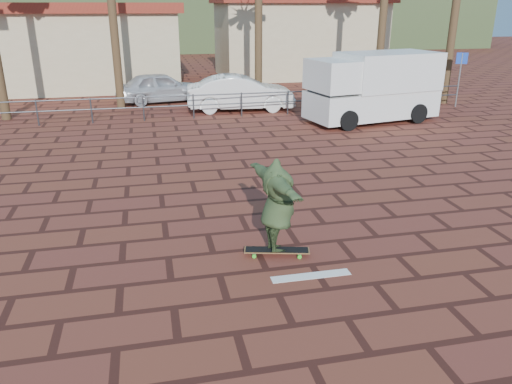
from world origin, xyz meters
The scene contains 12 objects.
ground centered at (0.00, 0.00, 0.00)m, with size 120.00×120.00×0.00m, color maroon.
paint_stripe centered at (0.70, -1.20, 0.00)m, with size 1.40×0.22×0.01m, color white.
guardrail centered at (0.00, 12.00, 0.68)m, with size 24.06×0.06×1.00m.
building_west centered at (-6.00, 22.00, 2.28)m, with size 12.60×7.60×4.50m.
building_east centered at (8.00, 24.00, 2.54)m, with size 10.60×6.60×5.00m.
hill_front centered at (0.00, 50.00, 3.00)m, with size 70.00×18.00×6.00m, color #384C28.
longboard centered at (0.32, -0.34, 0.10)m, with size 1.24×0.55×0.12m.
skateboarder centered at (0.32, -0.34, 1.00)m, with size 2.17×0.59×1.77m, color #324425.
campervan centered at (6.91, 10.01, 1.40)m, with size 5.45×3.09×2.66m.
car_silver centered at (-1.13, 16.00, 0.71)m, with size 1.69×4.20×1.43m, color #B5B7BC.
car_white centered at (2.20, 13.28, 0.77)m, with size 1.62×4.65×1.53m, color white.
street_sign centered at (12.00, 12.00, 1.68)m, with size 0.47×0.23×2.41m.
Camera 1 is at (-1.83, -8.36, 4.37)m, focal length 35.00 mm.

